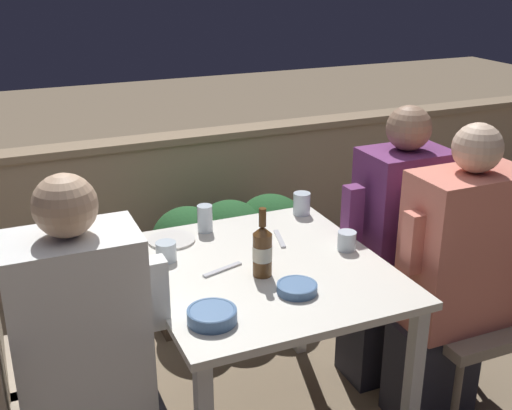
{
  "coord_description": "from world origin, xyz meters",
  "views": [
    {
      "loc": [
        -0.88,
        -1.98,
        1.85
      ],
      "look_at": [
        0.0,
        0.07,
        0.98
      ],
      "focal_mm": 45.0,
      "sensor_mm": 36.0,
      "label": 1
    }
  ],
  "objects": [
    {
      "name": "plate_0",
      "position": [
        -0.26,
        0.35,
        0.76
      ],
      "size": [
        0.19,
        0.19,
        0.01
      ],
      "color": "silver",
      "rests_on": "dining_table"
    },
    {
      "name": "glass_cup_1",
      "position": [
        0.37,
        0.41,
        0.81
      ],
      "size": [
        0.08,
        0.08,
        0.1
      ],
      "color": "silver",
      "rests_on": "dining_table"
    },
    {
      "name": "glass_cup_2",
      "position": [
        -0.32,
        0.19,
        0.8
      ],
      "size": [
        0.08,
        0.08,
        0.08
      ],
      "color": "silver",
      "rests_on": "dining_table"
    },
    {
      "name": "person_purple_stripe",
      "position": [
        0.69,
        0.14,
        0.65
      ],
      "size": [
        0.47,
        0.26,
        1.28
      ],
      "color": "#282833",
      "rests_on": "ground_plane"
    },
    {
      "name": "person_coral_top",
      "position": [
        0.75,
        -0.2,
        0.64
      ],
      "size": [
        0.52,
        0.26,
        1.28
      ],
      "color": "#282833",
      "rests_on": "ground_plane"
    },
    {
      "name": "chair_right_near",
      "position": [
        0.95,
        -0.2,
        0.5
      ],
      "size": [
        0.45,
        0.44,
        0.82
      ],
      "color": "gray",
      "rests_on": "ground_plane"
    },
    {
      "name": "beer_bottle",
      "position": [
        -0.03,
        -0.07,
        0.86
      ],
      "size": [
        0.07,
        0.07,
        0.26
      ],
      "color": "brown",
      "rests_on": "dining_table"
    },
    {
      "name": "chair_right_far",
      "position": [
        0.88,
        0.14,
        0.5
      ],
      "size": [
        0.45,
        0.44,
        0.82
      ],
      "color": "gray",
      "rests_on": "ground_plane"
    },
    {
      "name": "potted_plant",
      "position": [
        1.18,
        0.62,
        0.43
      ],
      "size": [
        0.28,
        0.28,
        0.7
      ],
      "color": "brown",
      "rests_on": "ground_plane"
    },
    {
      "name": "fork_1",
      "position": [
        0.16,
        0.19,
        0.76
      ],
      "size": [
        0.06,
        0.17,
        0.01
      ],
      "color": "silver",
      "rests_on": "dining_table"
    },
    {
      "name": "dining_table",
      "position": [
        0.0,
        0.0,
        0.66
      ],
      "size": [
        0.89,
        0.98,
        0.76
      ],
      "color": "silver",
      "rests_on": "ground_plane"
    },
    {
      "name": "planter_hedge",
      "position": [
        0.24,
        0.96,
        0.36
      ],
      "size": [
        0.87,
        0.47,
        0.63
      ],
      "color": "brown",
      "rests_on": "ground_plane"
    },
    {
      "name": "glass_cup_3",
      "position": [
        0.36,
        -0.0,
        0.8
      ],
      "size": [
        0.07,
        0.07,
        0.08
      ],
      "color": "silver",
      "rests_on": "dining_table"
    },
    {
      "name": "fork_0",
      "position": [
        -0.16,
        0.02,
        0.76
      ],
      "size": [
        0.17,
        0.07,
        0.01
      ],
      "color": "silver",
      "rests_on": "dining_table"
    },
    {
      "name": "chair_left_far",
      "position": [
        -0.87,
        0.2,
        0.5
      ],
      "size": [
        0.45,
        0.44,
        0.82
      ],
      "color": "gray",
      "rests_on": "ground_plane"
    },
    {
      "name": "parapet_wall",
      "position": [
        0.0,
        1.52,
        0.44
      ],
      "size": [
        9.0,
        0.18,
        0.88
      ],
      "color": "tan",
      "rests_on": "ground_plane"
    },
    {
      "name": "bowl_0",
      "position": [
        0.02,
        -0.23,
        0.78
      ],
      "size": [
        0.14,
        0.14,
        0.03
      ],
      "color": "#4C709E",
      "rests_on": "dining_table"
    },
    {
      "name": "person_white_polo",
      "position": [
        -0.68,
        -0.19,
        0.64
      ],
      "size": [
        0.49,
        0.26,
        1.28
      ],
      "color": "#282833",
      "rests_on": "ground_plane"
    },
    {
      "name": "bowl_1",
      "position": [
        -0.31,
        -0.3,
        0.78
      ],
      "size": [
        0.16,
        0.16,
        0.05
      ],
      "color": "#4C709E",
      "rests_on": "dining_table"
    },
    {
      "name": "glass_cup_0",
      "position": [
        -0.1,
        0.39,
        0.82
      ],
      "size": [
        0.06,
        0.06,
        0.12
      ],
      "color": "silver",
      "rests_on": "dining_table"
    }
  ]
}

